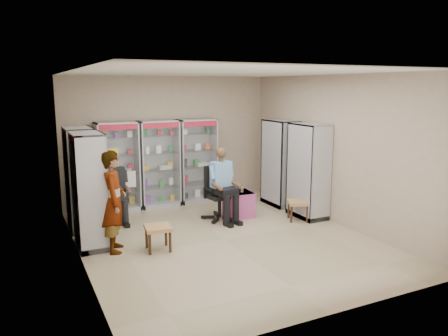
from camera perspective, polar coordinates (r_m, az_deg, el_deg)
name	(u,v)px	position (r m, az deg, el deg)	size (l,w,h in m)	color
floor	(224,239)	(8.13, -0.01, -9.28)	(6.00, 6.00, 0.00)	tan
room_shell	(224,132)	(7.68, -0.01, 4.67)	(5.02, 6.02, 3.01)	tan
cabinet_back_left	(118,167)	(9.98, -13.69, 0.13)	(0.90, 0.50, 2.00)	#AAABB1
cabinet_back_mid	(159,164)	(10.21, -8.48, 0.55)	(0.90, 0.50, 2.00)	#B5B6BD
cabinet_back_right	(197,161)	(10.53, -3.55, 0.95)	(0.90, 0.50, 2.00)	#A7A9AE
cabinet_right_far	(280,163)	(10.29, 7.30, 0.66)	(0.50, 0.90, 2.00)	silver
cabinet_right_near	(308,171)	(9.40, 10.96, -0.39)	(0.50, 0.90, 2.00)	#9EA1A5
cabinet_left_far	(80,179)	(8.92, -18.25, -1.33)	(0.50, 0.90, 2.00)	silver
cabinet_left_near	(90,191)	(7.86, -17.15, -2.85)	(0.50, 0.90, 2.00)	silver
wooden_chair	(115,199)	(9.34, -14.09, -3.93)	(0.42, 0.42, 0.94)	black
seated_customer	(115,190)	(9.24, -14.08, -2.80)	(0.44, 0.60, 1.34)	black
office_chair	(219,193)	(9.13, -0.60, -3.30)	(0.62, 0.62, 1.14)	black
seated_shopkeeper	(220,186)	(9.05, -0.47, -2.41)	(0.47, 0.66, 1.45)	#698DD0
pink_trunk	(238,204)	(9.42, 1.91, -4.75)	(0.56, 0.54, 0.54)	#BE4CA2
tea_glass	(242,190)	(9.33, 2.34, -2.85)	(0.07, 0.07, 0.11)	#632108
woven_stool_a	(298,211)	(9.30, 9.62, -5.50)	(0.41, 0.41, 0.41)	#AB7D48
woven_stool_b	(158,238)	(7.63, -8.60, -9.04)	(0.43, 0.43, 0.43)	olive
standing_man	(114,201)	(7.56, -14.22, -4.25)	(0.63, 0.42, 1.74)	gray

